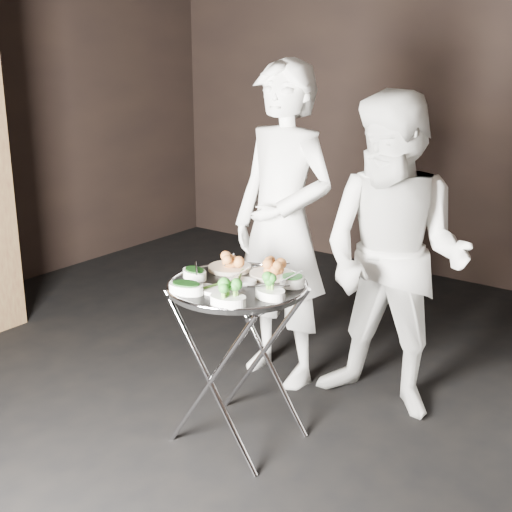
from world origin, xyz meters
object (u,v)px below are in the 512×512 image
Objects in this scene: serving_tray at (238,286)px; waiter_left at (283,226)px; tray_stand at (238,356)px; waiter_right at (394,258)px.

waiter_left reaches higher than serving_tray.
tray_stand is 0.48× the size of waiter_right.
waiter_right is at bearing 58.85° from tray_stand.
tray_stand is 1.21× the size of serving_tray.
waiter_right is (0.69, 0.03, -0.07)m from waiter_left.
tray_stand is 0.37m from serving_tray.
waiter_left is (-0.24, 0.73, 0.11)m from serving_tray.
serving_tray is (0.00, -0.00, 0.37)m from tray_stand.
waiter_left is (-0.24, 0.73, 0.48)m from tray_stand.
waiter_left is at bearing 108.04° from serving_tray.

